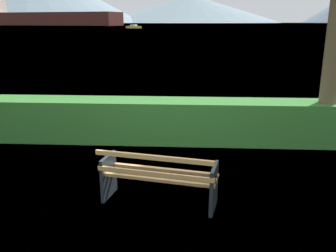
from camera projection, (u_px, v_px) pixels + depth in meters
name	position (u px, v px, depth m)	size (l,w,h in m)	color
ground_plane	(160.00, 202.00, 5.55)	(1400.00, 1400.00, 0.00)	#4C6B33
water_surface	(190.00, 24.00, 299.78)	(620.00, 620.00, 0.00)	slate
park_bench	(158.00, 177.00, 5.38)	(1.79, 0.90, 0.87)	tan
hedge_row	(170.00, 121.00, 8.25)	(8.59, 0.86, 0.95)	#2D6B28
cargo_ship_large	(21.00, 14.00, 234.41)	(119.45, 51.76, 24.02)	#471E19
fishing_boat_near	(134.00, 27.00, 136.54)	(6.42, 5.84, 1.46)	gold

